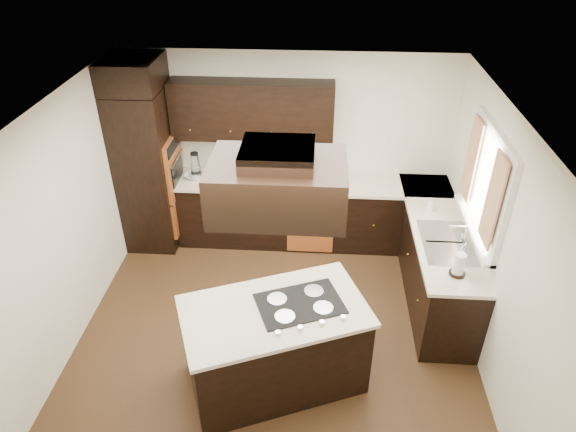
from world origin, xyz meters
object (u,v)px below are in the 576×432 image
(range_hood, at_px, (278,186))
(spice_rack, at_px, (227,171))
(oven_column, at_px, (148,170))
(island, at_px, (275,347))

(range_hood, xyz_separation_m, spice_rack, (-0.85, 2.28, -1.09))
(oven_column, height_order, spice_rack, oven_column)
(oven_column, height_order, island, oven_column)
(oven_column, xyz_separation_m, spice_rack, (1.02, 0.02, 0.01))
(range_hood, relative_size, spice_rack, 2.83)
(island, distance_m, spice_rack, 2.55)
(spice_rack, bearing_deg, range_hood, -85.77)
(oven_column, xyz_separation_m, range_hood, (1.88, -2.25, 1.10))
(oven_column, distance_m, range_hood, 3.13)
(oven_column, relative_size, range_hood, 2.02)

